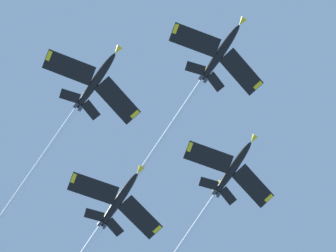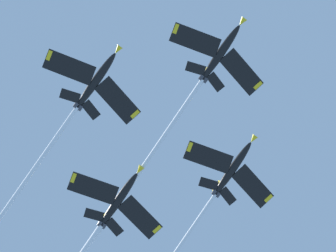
{
  "view_description": "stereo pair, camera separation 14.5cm",
  "coord_description": "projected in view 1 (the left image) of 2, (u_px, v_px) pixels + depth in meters",
  "views": [
    {
      "loc": [
        -21.01,
        31.29,
        1.95
      ],
      "look_at": [
        8.95,
        -10.14,
        124.0
      ],
      "focal_mm": 76.55,
      "sensor_mm": 36.0,
      "label": 1
    },
    {
      "loc": [
        -20.89,
        31.38,
        1.95
      ],
      "look_at": [
        8.95,
        -10.14,
        124.0
      ],
      "focal_mm": 76.55,
      "sensor_mm": 36.0,
      "label": 2
    }
  ],
  "objects": [
    {
      "name": "jet_left_wing",
      "position": [
        209.0,
        204.0,
        136.26
      ],
      "size": [
        49.88,
        24.43,
        15.06
      ],
      "color": "black"
    },
    {
      "name": "jet_right_wing",
      "position": [
        67.0,
        122.0,
        129.77
      ],
      "size": [
        48.04,
        22.87,
        13.8
      ],
      "color": "black"
    },
    {
      "name": "jet_lead",
      "position": [
        195.0,
        91.0,
        131.81
      ],
      "size": [
        46.61,
        23.46,
        12.71
      ],
      "color": "black"
    }
  ]
}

